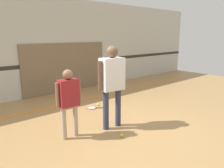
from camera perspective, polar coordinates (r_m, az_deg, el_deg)
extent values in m
plane|color=#A87F4C|center=(4.93, 0.09, -11.06)|extent=(16.00, 16.00, 0.00)
cube|color=beige|center=(7.49, -18.01, 9.18)|extent=(16.00, 0.06, 3.20)
cube|color=#2D2823|center=(7.51, -17.60, 4.79)|extent=(16.00, 0.01, 0.12)
cube|color=#756047|center=(7.89, -11.78, 4.22)|extent=(3.20, 0.05, 1.71)
cube|color=orange|center=(6.58, -12.33, -5.12)|extent=(14.40, 0.10, 0.01)
cylinder|color=#2D334C|center=(4.66, -1.65, -6.85)|extent=(0.12, 0.12, 0.85)
cylinder|color=#2D334C|center=(4.83, 1.59, -6.12)|extent=(0.12, 0.12, 0.85)
cube|color=silver|center=(4.55, 0.00, 2.61)|extent=(0.53, 0.33, 0.67)
sphere|color=brown|center=(4.49, 0.00, 8.41)|extent=(0.25, 0.25, 0.25)
cylinder|color=brown|center=(4.40, -3.15, 2.11)|extent=(0.09, 0.09, 0.60)
cylinder|color=brown|center=(4.72, 2.93, 2.86)|extent=(0.09, 0.09, 0.60)
cylinder|color=tan|center=(4.36, -12.43, -9.99)|extent=(0.10, 0.10, 0.65)
cylinder|color=tan|center=(4.46, -9.53, -9.33)|extent=(0.10, 0.10, 0.65)
cube|color=maroon|center=(4.22, -11.30, -2.28)|extent=(0.39, 0.23, 0.52)
sphere|color=brown|center=(4.14, -11.51, 2.45)|extent=(0.19, 0.19, 0.19)
cylinder|color=brown|center=(4.13, -14.08, -2.85)|extent=(0.07, 0.07, 0.46)
cylinder|color=brown|center=(4.32, -8.63, -1.91)|extent=(0.07, 0.07, 0.46)
torus|color=red|center=(6.11, -5.39, -6.20)|extent=(0.39, 0.39, 0.02)
cylinder|color=silver|center=(6.11, -5.39, -6.20)|extent=(0.24, 0.24, 0.01)
cylinder|color=black|center=(6.09, -3.09, -6.24)|extent=(0.19, 0.18, 0.02)
sphere|color=black|center=(6.08, -1.99, -6.25)|extent=(0.03, 0.03, 0.03)
sphere|color=#CCE038|center=(4.46, 2.50, -13.26)|extent=(0.07, 0.07, 0.07)
sphere|color=#CCE038|center=(6.30, -3.70, -5.35)|extent=(0.07, 0.07, 0.07)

